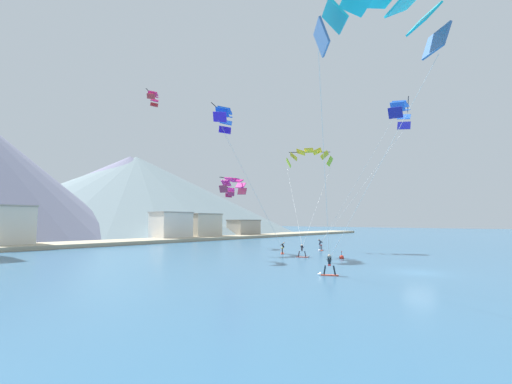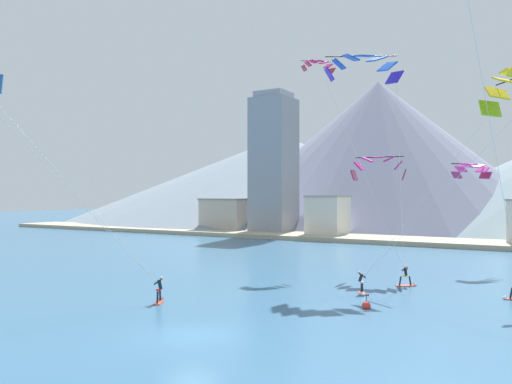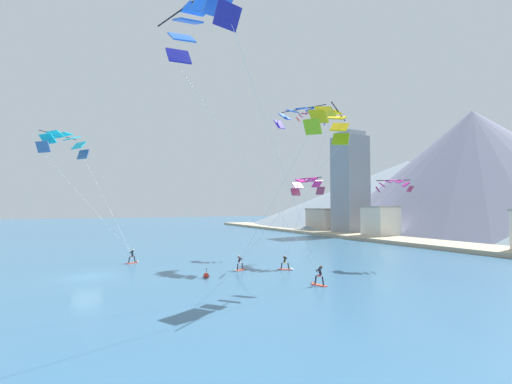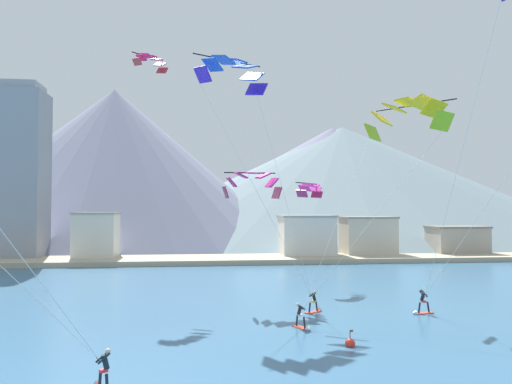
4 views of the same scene
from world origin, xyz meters
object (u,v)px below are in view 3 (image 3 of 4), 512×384
(kitesurfer_near_trail, at_px, (287,266))
(parafoil_kite_distant_high_outer, at_px, (394,184))
(parafoil_kite_mid_center, at_px, (199,24))
(parafoil_kite_near_trail, at_px, (302,115))
(parafoil_kite_distant_mid_solo, at_px, (307,184))
(kitesurfer_far_left, at_px, (238,266))
(kitesurfer_mid_center, at_px, (318,279))
(parafoil_kite_near_lead, at_px, (64,142))
(kitesurfer_near_lead, at_px, (133,258))
(race_marker_buoy, at_px, (206,276))
(parafoil_kite_far_left, at_px, (330,122))
(parafoil_kite_distant_low_drift, at_px, (309,115))

(kitesurfer_near_trail, distance_m, parafoil_kite_distant_high_outer, 16.59)
(kitesurfer_near_trail, xyz_separation_m, parafoil_kite_mid_center, (9.77, -13.20, 19.01))
(parafoil_kite_near_trail, xyz_separation_m, parafoil_kite_distant_mid_solo, (1.55, -0.34, -9.39))
(parafoil_kite_mid_center, distance_m, parafoil_kite_distant_mid_solo, 25.29)
(parafoil_kite_distant_high_outer, bearing_deg, kitesurfer_far_left, -104.56)
(kitesurfer_mid_center, xyz_separation_m, parafoil_kite_distant_high_outer, (-4.63, 15.01, 9.07))
(kitesurfer_mid_center, xyz_separation_m, parafoil_kite_distant_mid_solo, (-11.45, 7.11, 9.25))
(parafoil_kite_near_lead, bearing_deg, parafoil_kite_near_trail, 62.84)
(parafoil_kite_distant_mid_solo, bearing_deg, kitesurfer_near_trail, -54.45)
(kitesurfer_near_lead, height_order, parafoil_kite_mid_center, parafoil_kite_mid_center)
(kitesurfer_near_lead, relative_size, parafoil_kite_near_lead, 0.12)
(parafoil_kite_distant_high_outer, bearing_deg, parafoil_kite_mid_center, -75.35)
(race_marker_buoy, bearing_deg, parafoil_kite_mid_center, -22.07)
(kitesurfer_near_trail, relative_size, race_marker_buoy, 1.65)
(parafoil_kite_mid_center, distance_m, parafoil_kite_far_left, 14.45)
(parafoil_kite_near_lead, distance_m, parafoil_kite_distant_low_drift, 36.17)
(parafoil_kite_distant_mid_solo, bearing_deg, parafoil_kite_mid_center, -53.78)
(kitesurfer_near_trail, bearing_deg, parafoil_kite_far_left, 1.59)
(parafoil_kite_mid_center, xyz_separation_m, race_marker_buoy, (-10.04, 4.07, -19.33))
(parafoil_kite_mid_center, distance_m, parafoil_kite_distant_low_drift, 34.47)
(kitesurfer_mid_center, bearing_deg, parafoil_kite_near_trail, 150.17)
(parafoil_kite_near_lead, bearing_deg, kitesurfer_mid_center, 37.23)
(parafoil_kite_near_lead, height_order, parafoil_kite_distant_low_drift, parafoil_kite_distant_low_drift)
(parafoil_kite_distant_mid_solo, xyz_separation_m, race_marker_buoy, (3.76, -14.78, -9.66))
(kitesurfer_near_lead, distance_m, parafoil_kite_mid_center, 29.23)
(kitesurfer_mid_center, xyz_separation_m, parafoil_kite_near_lead, (-27.56, -20.94, 15.00))
(parafoil_kite_near_lead, height_order, parafoil_kite_distant_high_outer, parafoil_kite_near_lead)
(kitesurfer_near_trail, bearing_deg, parafoil_kite_near_lead, -131.98)
(parafoil_kite_far_left, bearing_deg, parafoil_kite_distant_low_drift, 148.72)
(parafoil_kite_mid_center, bearing_deg, parafoil_kite_far_left, 100.87)
(kitesurfer_far_left, xyz_separation_m, parafoil_kite_distant_low_drift, (-11.05, 17.41, 21.33))
(kitesurfer_near_trail, relative_size, kitesurfer_far_left, 0.96)
(kitesurfer_far_left, xyz_separation_m, parafoil_kite_distant_high_outer, (4.79, 18.44, 9.16))
(kitesurfer_mid_center, bearing_deg, parafoil_kite_distant_high_outer, 107.15)
(parafoil_kite_distant_high_outer, distance_m, parafoil_kite_distant_low_drift, 20.01)
(kitesurfer_near_trail, bearing_deg, kitesurfer_far_left, -112.40)
(parafoil_kite_far_left, bearing_deg, parafoil_kite_near_trail, 155.61)
(parafoil_kite_distant_high_outer, bearing_deg, parafoil_kite_near_trail, -137.90)
(parafoil_kite_near_trail, xyz_separation_m, parafoil_kite_distant_high_outer, (8.36, 7.56, -9.57))
(kitesurfer_near_lead, distance_m, race_marker_buoy, 13.28)
(race_marker_buoy, bearing_deg, kitesurfer_near_lead, -156.87)
(kitesurfer_near_lead, bearing_deg, parafoil_kite_distant_high_outer, 61.32)
(parafoil_kite_far_left, relative_size, race_marker_buoy, 14.33)
(kitesurfer_far_left, bearing_deg, parafoil_kite_distant_low_drift, 122.42)
(kitesurfer_near_trail, xyz_separation_m, parafoil_kite_distant_low_drift, (-13.07, 12.51, 21.33))
(parafoil_kite_mid_center, height_order, parafoil_kite_distant_high_outer, parafoil_kite_mid_center)
(parafoil_kite_near_trail, height_order, race_marker_buoy, parafoil_kite_near_trail)
(kitesurfer_far_left, height_order, parafoil_kite_near_lead, parafoil_kite_near_lead)
(parafoil_kite_far_left, bearing_deg, parafoil_kite_distant_high_outer, 108.31)
(kitesurfer_near_trail, xyz_separation_m, kitesurfer_far_left, (-2.02, -4.89, 0.00))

